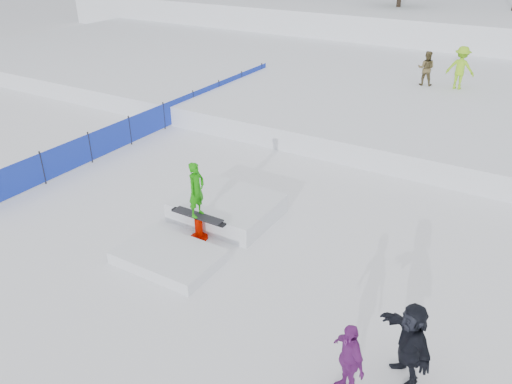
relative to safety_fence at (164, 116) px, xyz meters
The scene contains 9 objects.
ground 9.28m from the safety_fence, 45.44° to the right, with size 120.00×120.00×0.00m, color white.
snow_berm 24.29m from the safety_fence, 74.48° to the left, with size 60.00×14.00×2.40m, color white.
snow_midrise 11.43m from the safety_fence, 55.34° to the left, with size 50.00×18.00×0.80m, color white.
safety_fence is the anchor object (origin of this frame).
walker_olive 11.85m from the safety_fence, 48.53° to the left, with size 0.74×0.57×1.52m, color brown.
walker_ygreen 12.96m from the safety_fence, 44.26° to the left, with size 1.19×0.68×1.84m, color #8ED71D.
spectator_purple 13.78m from the safety_fence, 37.03° to the right, with size 0.84×0.35×1.44m, color #79257F.
spectator_dark 13.95m from the safety_fence, 32.37° to the right, with size 1.46×0.46×1.57m, color black.
jib_rail_feature 7.91m from the safety_fence, 40.77° to the right, with size 2.60×4.40×2.11m.
Camera 1 is at (6.30, -7.65, 6.98)m, focal length 35.00 mm.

